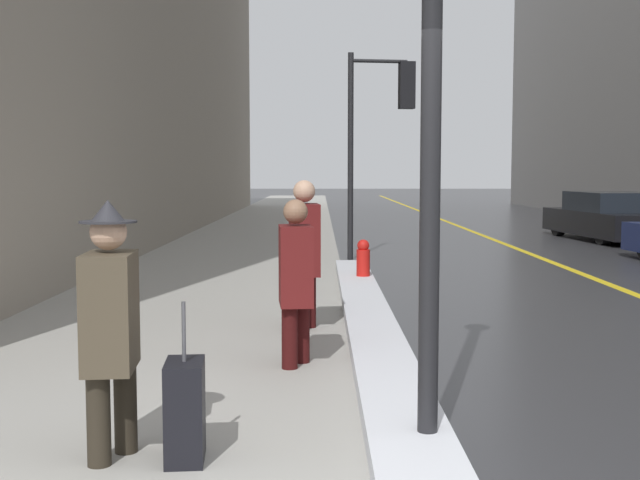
{
  "coord_description": "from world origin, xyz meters",
  "views": [
    {
      "loc": [
        -0.38,
        -3.59,
        1.69
      ],
      "look_at": [
        -0.4,
        4.0,
        1.05
      ],
      "focal_mm": 45.0,
      "sensor_mm": 36.0,
      "label": 1
    }
  ],
  "objects_px": {
    "pedestrian_trailing": "(306,248)",
    "fire_hydrant": "(365,263)",
    "traffic_light_near": "(386,111)",
    "pedestrian_with_shoulder_bag": "(298,275)",
    "rolling_suitcase": "(187,412)",
    "parked_car_black": "(613,217)",
    "pedestrian_nearside": "(112,320)"
  },
  "relations": [
    {
      "from": "pedestrian_with_shoulder_bag",
      "to": "fire_hydrant",
      "type": "height_order",
      "value": "pedestrian_with_shoulder_bag"
    },
    {
      "from": "pedestrian_with_shoulder_bag",
      "to": "rolling_suitcase",
      "type": "relative_size",
      "value": 1.54
    },
    {
      "from": "traffic_light_near",
      "to": "pedestrian_trailing",
      "type": "xyz_separation_m",
      "value": [
        -1.41,
        -7.14,
        -1.98
      ]
    },
    {
      "from": "fire_hydrant",
      "to": "parked_car_black",
      "type": "bearing_deg",
      "value": 51.01
    },
    {
      "from": "rolling_suitcase",
      "to": "pedestrian_nearside",
      "type": "bearing_deg",
      "value": -99.38
    },
    {
      "from": "pedestrian_with_shoulder_bag",
      "to": "pedestrian_trailing",
      "type": "distance_m",
      "value": 1.59
    },
    {
      "from": "pedestrian_nearside",
      "to": "fire_hydrant",
      "type": "distance_m",
      "value": 7.49
    },
    {
      "from": "traffic_light_near",
      "to": "parked_car_black",
      "type": "relative_size",
      "value": 0.87
    },
    {
      "from": "parked_car_black",
      "to": "rolling_suitcase",
      "type": "xyz_separation_m",
      "value": [
        -8.09,
        -15.5,
        -0.27
      ]
    },
    {
      "from": "traffic_light_near",
      "to": "fire_hydrant",
      "type": "distance_m",
      "value": 4.6
    },
    {
      "from": "pedestrian_nearside",
      "to": "rolling_suitcase",
      "type": "bearing_deg",
      "value": 80.62
    },
    {
      "from": "pedestrian_with_shoulder_bag",
      "to": "rolling_suitcase",
      "type": "xyz_separation_m",
      "value": [
        -0.58,
        -2.33,
        -0.51
      ]
    },
    {
      "from": "pedestrian_trailing",
      "to": "fire_hydrant",
      "type": "xyz_separation_m",
      "value": [
        0.81,
        3.35,
        -0.55
      ]
    },
    {
      "from": "traffic_light_near",
      "to": "pedestrian_nearside",
      "type": "bearing_deg",
      "value": -110.53
    },
    {
      "from": "pedestrian_nearside",
      "to": "fire_hydrant",
      "type": "xyz_separation_m",
      "value": [
        1.86,
        7.24,
        -0.49
      ]
    },
    {
      "from": "pedestrian_nearside",
      "to": "pedestrian_trailing",
      "type": "distance_m",
      "value": 4.03
    },
    {
      "from": "pedestrian_with_shoulder_bag",
      "to": "pedestrian_trailing",
      "type": "xyz_separation_m",
      "value": [
        0.04,
        1.59,
        0.09
      ]
    },
    {
      "from": "pedestrian_nearside",
      "to": "parked_car_black",
      "type": "xyz_separation_m",
      "value": [
        8.52,
        15.47,
        -0.27
      ]
    },
    {
      "from": "traffic_light_near",
      "to": "pedestrian_with_shoulder_bag",
      "type": "relative_size",
      "value": 2.72
    },
    {
      "from": "rolling_suitcase",
      "to": "traffic_light_near",
      "type": "bearing_deg",
      "value": 164.4
    },
    {
      "from": "pedestrian_trailing",
      "to": "traffic_light_near",
      "type": "bearing_deg",
      "value": 163.62
    },
    {
      "from": "pedestrian_nearside",
      "to": "fire_hydrant",
      "type": "bearing_deg",
      "value": 160.39
    },
    {
      "from": "traffic_light_near",
      "to": "pedestrian_trailing",
      "type": "distance_m",
      "value": 7.55
    },
    {
      "from": "pedestrian_nearside",
      "to": "rolling_suitcase",
      "type": "distance_m",
      "value": 0.69
    },
    {
      "from": "pedestrian_nearside",
      "to": "parked_car_black",
      "type": "height_order",
      "value": "pedestrian_nearside"
    },
    {
      "from": "traffic_light_near",
      "to": "rolling_suitcase",
      "type": "height_order",
      "value": "traffic_light_near"
    },
    {
      "from": "pedestrian_nearside",
      "to": "rolling_suitcase",
      "type": "relative_size",
      "value": 1.62
    },
    {
      "from": "pedestrian_trailing",
      "to": "rolling_suitcase",
      "type": "height_order",
      "value": "pedestrian_trailing"
    },
    {
      "from": "pedestrian_nearside",
      "to": "rolling_suitcase",
      "type": "xyz_separation_m",
      "value": [
        0.43,
        -0.03,
        -0.54
      ]
    },
    {
      "from": "pedestrian_trailing",
      "to": "fire_hydrant",
      "type": "height_order",
      "value": "pedestrian_trailing"
    },
    {
      "from": "pedestrian_with_shoulder_bag",
      "to": "parked_car_black",
      "type": "height_order",
      "value": "pedestrian_with_shoulder_bag"
    },
    {
      "from": "fire_hydrant",
      "to": "traffic_light_near",
      "type": "bearing_deg",
      "value": 80.96
    }
  ]
}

